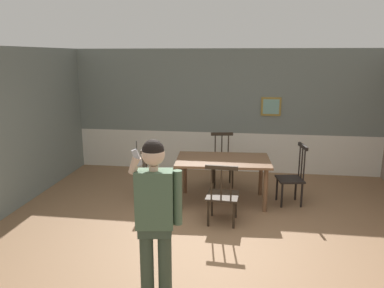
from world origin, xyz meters
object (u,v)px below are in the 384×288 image
object	(u,v)px
dining_table	(223,164)
person_figure	(155,212)
chair_by_doorway	(222,195)
chair_at_table_head	(155,174)
chair_near_window	(292,177)
chair_opposite_corner	(222,161)

from	to	relation	value
dining_table	person_figure	world-z (taller)	person_figure
dining_table	person_figure	xyz separation A→B (m)	(-0.50, -2.82, 0.31)
chair_by_doorway	chair_at_table_head	xyz separation A→B (m)	(-1.23, 0.79, 0.02)
chair_near_window	chair_by_doorway	distance (m)	1.48
chair_by_doorway	chair_at_table_head	world-z (taller)	chair_by_doorway
dining_table	chair_opposite_corner	bearing A→B (deg)	93.96
chair_by_doorway	chair_opposite_corner	size ratio (longest dim) A/B	0.94
chair_near_window	chair_opposite_corner	world-z (taller)	chair_near_window
chair_opposite_corner	chair_near_window	bearing A→B (deg)	137.30
chair_by_doorway	dining_table	bearing A→B (deg)	96.53
chair_by_doorway	chair_at_table_head	bearing A→B (deg)	150.36
dining_table	chair_by_doorway	distance (m)	0.90
chair_near_window	chair_opposite_corner	distance (m)	1.47
chair_opposite_corner	chair_by_doorway	bearing A→B (deg)	83.36
chair_near_window	chair_by_doorway	bearing A→B (deg)	119.90
chair_near_window	person_figure	xyz separation A→B (m)	(-1.68, -2.90, 0.51)
chair_at_table_head	chair_by_doorway	bearing A→B (deg)	53.90
chair_at_table_head	dining_table	bearing A→B (deg)	90.38
chair_by_doorway	chair_opposite_corner	world-z (taller)	chair_opposite_corner
chair_near_window	person_figure	bearing A→B (deg)	139.82
dining_table	person_figure	size ratio (longest dim) A/B	0.95
person_figure	dining_table	bearing A→B (deg)	-108.42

